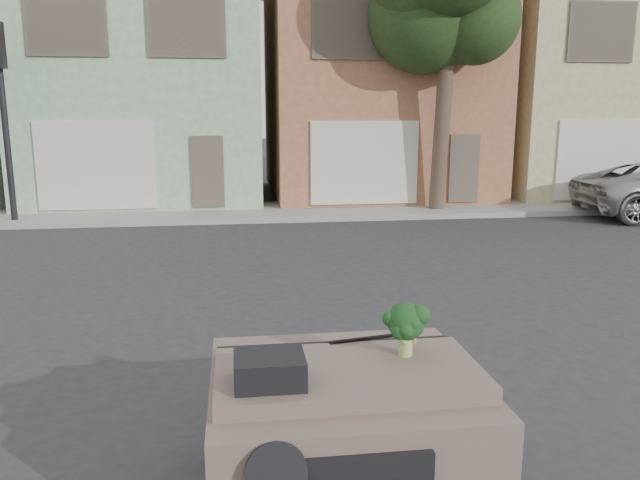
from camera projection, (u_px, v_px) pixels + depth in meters
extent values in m
plane|color=#303033|center=(303.00, 350.00, 7.80)|extent=(120.00, 120.00, 0.00)
cube|color=gray|center=(263.00, 212.00, 17.97)|extent=(40.00, 3.00, 0.15)
cube|color=#92BF93|center=(150.00, 85.00, 20.63)|extent=(7.20, 8.20, 7.55)
cube|color=#9E6345|center=(372.00, 86.00, 21.62)|extent=(7.20, 8.20, 7.55)
cube|color=#BEB581|center=(574.00, 87.00, 22.61)|extent=(7.20, 8.20, 7.55)
cube|color=black|center=(4.00, 126.00, 15.63)|extent=(0.40, 0.40, 5.10)
cube|color=#233717|center=(444.00, 62.00, 17.09)|extent=(4.40, 4.00, 8.50)
cube|color=#6B584F|center=(344.00, 428.00, 4.77)|extent=(2.00, 1.80, 1.12)
cube|color=black|center=(270.00, 370.00, 4.22)|extent=(0.48, 0.38, 0.20)
cube|color=black|center=(371.00, 338.00, 5.06)|extent=(0.69, 0.15, 0.02)
cube|color=#143415|center=(406.00, 329.00, 4.70)|extent=(0.44, 0.44, 0.42)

